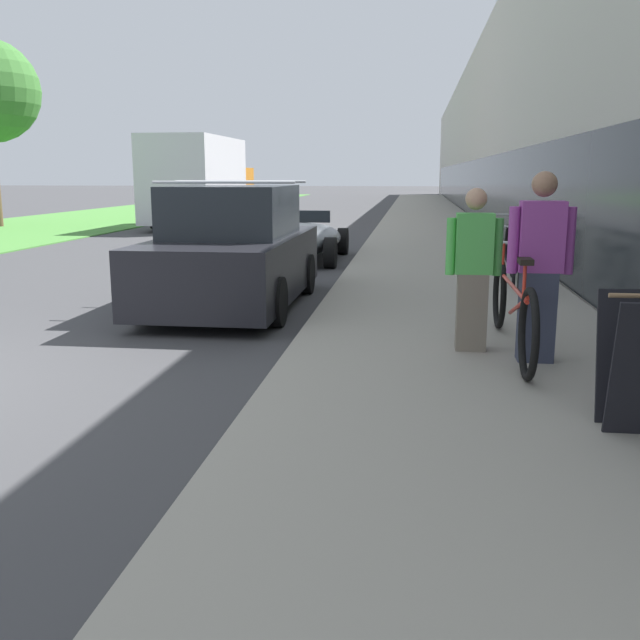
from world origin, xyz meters
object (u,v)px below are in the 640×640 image
Objects in this scene: tandem_bicycle at (512,309)px; parked_sedan_curbside at (234,253)px; bike_rack_hoop at (518,255)px; cruiser_bike_middle at (512,245)px; person_bystander at (473,270)px; cruiser_bike_nearest at (518,259)px; vintage_roadster_curbside at (298,239)px; person_rider at (539,268)px; moving_truck at (201,182)px.

parked_sedan_curbside reaches higher than tandem_bicycle.
cruiser_bike_middle is at bearing 84.08° from bike_rack_hoop.
cruiser_bike_nearest is at bearing 76.85° from person_bystander.
tandem_bicycle is 8.85m from vintage_roadster_curbside.
person_rider is at bearing -40.77° from parked_sedan_curbside.
bike_rack_hoop is 0.50× the size of cruiser_bike_nearest.
tandem_bicycle is 4.30m from parked_sedan_curbside.
person_rider is 1.10× the size of person_bystander.
cruiser_bike_middle is 0.42× the size of parked_sedan_curbside.
cruiser_bike_nearest is at bearing -42.83° from vintage_roadster_curbside.
cruiser_bike_nearest is at bearing 84.01° from person_rider.
person_bystander is 4.60m from cruiser_bike_nearest.
moving_truck is at bearing 122.26° from bike_rack_hoop.
parked_sedan_curbside is 0.95× the size of vintage_roadster_curbside.
tandem_bicycle reaches higher than cruiser_bike_middle.
person_rider is 0.41× the size of parked_sedan_curbside.
cruiser_bike_middle is 0.24× the size of moving_truck.
person_rider is at bearing -67.56° from vintage_roadster_curbside.
tandem_bicycle is 4.50m from cruiser_bike_nearest.
vintage_roadster_curbside is (-4.21, 1.59, -0.09)m from cruiser_bike_middle.
parked_sedan_curbside reaches higher than bike_rack_hoop.
moving_truck is (-4.95, 14.95, 0.78)m from parked_sedan_curbside.
person_rider is 6.99m from cruiser_bike_middle.
parked_sedan_curbside is (-4.02, -1.77, 0.23)m from cruiser_bike_nearest.
tandem_bicycle is 0.39× the size of moving_truck.
bike_rack_hoop is 0.12× the size of moving_truck.
tandem_bicycle is at bearing -98.48° from bike_rack_hoop.
vintage_roadster_curbside reaches higher than bike_rack_hoop.
parked_sedan_curbside is at bearing 141.34° from tandem_bicycle.
moving_truck reaches higher than cruiser_bike_nearest.
tandem_bicycle is 0.58m from person_rider.
moving_truck is at bearing 108.30° from parked_sedan_curbside.
person_rider is 0.39× the size of vintage_roadster_curbside.
person_bystander is 0.37× the size of parked_sedan_curbside.
vintage_roadster_curbside is (-3.90, 4.55, -0.22)m from bike_rack_hoop.
moving_truck is (-4.94, 9.45, 1.08)m from vintage_roadster_curbside.
cruiser_bike_nearest is 15.98m from moving_truck.
cruiser_bike_nearest is 4.40m from parked_sedan_curbside.
moving_truck is at bearing 124.22° from cruiser_bike_nearest.
person_bystander is at bearing -103.15° from cruiser_bike_nearest.
person_bystander is at bearing -104.11° from bike_rack_hoop.
parked_sedan_curbside reaches higher than cruiser_bike_middle.
tandem_bicycle is at bearing -97.33° from cruiser_bike_middle.
parked_sedan_curbside reaches higher than cruiser_bike_nearest.
bike_rack_hoop is 2.98m from cruiser_bike_middle.
bike_rack_hoop is (0.38, 3.98, -0.32)m from person_rider.
tandem_bicycle reaches higher than vintage_roadster_curbside.
person_bystander is 19.36m from moving_truck.
tandem_bicycle is 1.66× the size of person_rider.
cruiser_bike_nearest is 2.15m from cruiser_bike_middle.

